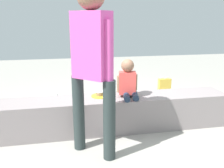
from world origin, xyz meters
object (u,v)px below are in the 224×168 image
Objects in this scene: cake_box_white at (48,99)px; cake_plate at (100,95)px; adult_standing at (92,56)px; gift_bag at (164,87)px; handbag_black_leather at (107,107)px; child_seated at (128,81)px; party_cup_red at (134,99)px; water_bottle_near_gift at (71,111)px; water_bottle_far_side at (45,107)px.

cake_plate is at bearing -57.60° from cake_box_white.
adult_standing is 0.86m from cake_plate.
gift_bag is 1.40m from handbag_black_leather.
child_seated is 1.39× the size of handbag_black_leather.
cake_plate is 1.42m from cake_box_white.
gift_bag reaches higher than cake_box_white.
party_cup_red is (0.39, 1.02, -0.60)m from child_seated.
water_bottle_far_side is (-0.40, 0.20, 0.02)m from water_bottle_near_gift.
handbag_black_leather reaches higher than party_cup_red.
adult_standing is at bearing -104.26° from cake_plate.
adult_standing is 4.64× the size of gift_bag.
handbag_black_leather is (0.90, -0.74, 0.06)m from cake_box_white.
child_seated is 1.66m from gift_bag.
cake_plate is at bearing -50.63° from water_bottle_near_gift.
cake_plate is 0.55m from handbag_black_leather.
handbag_black_leather is (-0.56, -0.52, 0.08)m from party_cup_red.
cake_plate is at bearing -128.12° from party_cup_red.
adult_standing is 9.60× the size of water_bottle_near_gift.
cake_plate reaches higher than party_cup_red.
child_seated is 1.29× the size of gift_bag.
cake_plate reaches higher than water_bottle_near_gift.
child_seated is 1.24m from party_cup_red.
water_bottle_near_gift is 0.44m from water_bottle_far_side.
child_seated is 1.05m from water_bottle_near_gift.
child_seated is 1.44m from water_bottle_far_side.
cake_plate is 1.02× the size of water_bottle_far_side.
cake_plate reaches higher than cake_box_white.
party_cup_red is (1.49, 0.29, -0.05)m from water_bottle_far_side.
child_seated is 2.20× the size of water_bottle_far_side.
child_seated is at bearing -130.17° from gift_bag.
gift_bag is at bearing 12.72° from water_bottle_far_side.
cake_plate is at bearing -140.58° from gift_bag.
child_seated is at bearing 46.20° from adult_standing.
child_seated is at bearing -48.95° from cake_box_white.
cake_plate is 0.60× the size of gift_bag.
adult_standing is 17.94× the size of party_cup_red.
party_cup_red is at bearing -8.52° from cake_box_white.
handbag_black_leather is at bearing 109.72° from child_seated.
adult_standing reaches higher than child_seated.
gift_bag is at bearing 30.61° from handbag_black_leather.
cake_plate is at bearing -40.45° from water_bottle_far_side.
child_seated is 0.74m from handbag_black_leather.
cake_box_white is (-1.46, 0.22, 0.02)m from party_cup_red.
water_bottle_near_gift is at bearing 176.91° from handbag_black_leather.
gift_bag reaches higher than party_cup_red.
water_bottle_far_side is at bearing 146.45° from child_seated.
child_seated is at bearing -36.70° from water_bottle_near_gift.
cake_box_white reaches higher than party_cup_red.
cake_box_white is at bearing 122.40° from cake_plate.
party_cup_red is at bearing 60.11° from adult_standing.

